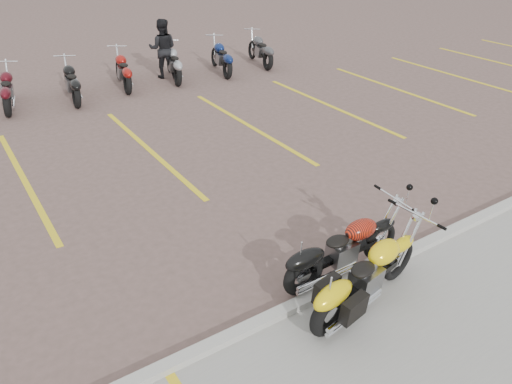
# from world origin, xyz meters

# --- Properties ---
(ground) EXTENTS (100.00, 100.00, 0.00)m
(ground) POSITION_xyz_m (0.00, 0.00, 0.00)
(ground) COLOR #725651
(ground) RESTS_ON ground
(curb) EXTENTS (60.00, 0.18, 0.12)m
(curb) POSITION_xyz_m (0.00, -2.00, 0.06)
(curb) COLOR #ADAAA3
(curb) RESTS_ON ground
(parking_stripes) EXTENTS (38.00, 5.50, 0.01)m
(parking_stripes) POSITION_xyz_m (0.00, 4.00, 0.00)
(parking_stripes) COLOR yellow
(parking_stripes) RESTS_ON ground
(yellow_cruiser) EXTENTS (2.22, 0.55, 0.92)m
(yellow_cruiser) POSITION_xyz_m (0.40, -2.43, 0.46)
(yellow_cruiser) COLOR black
(yellow_cruiser) RESTS_ON ground
(flame_cruiser) EXTENTS (2.14, 0.31, 0.88)m
(flame_cruiser) POSITION_xyz_m (0.58, -1.77, 0.44)
(flame_cruiser) COLOR black
(flame_cruiser) RESTS_ON ground
(person_b) EXTENTS (1.13, 1.06, 1.85)m
(person_b) POSITION_xyz_m (2.70, 9.10, 0.92)
(person_b) COLOR black
(person_b) RESTS_ON ground
(bg_bike_row) EXTENTS (17.51, 2.09, 1.10)m
(bg_bike_row) POSITION_xyz_m (-2.13, 8.72, 0.55)
(bg_bike_row) COLOR black
(bg_bike_row) RESTS_ON ground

